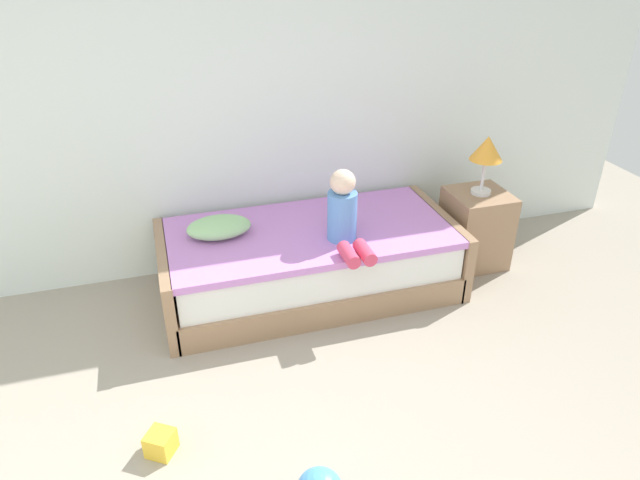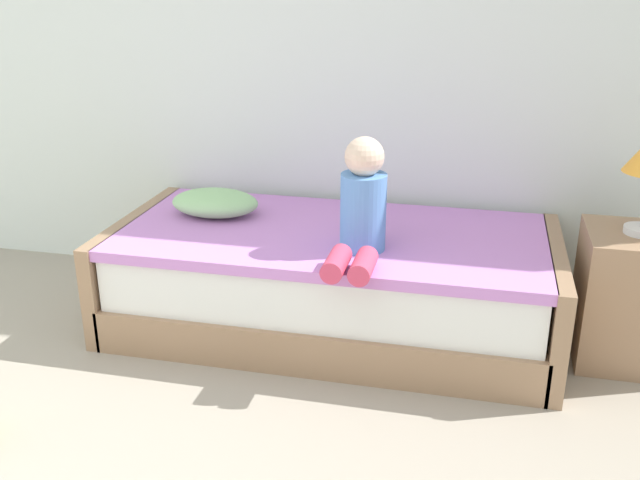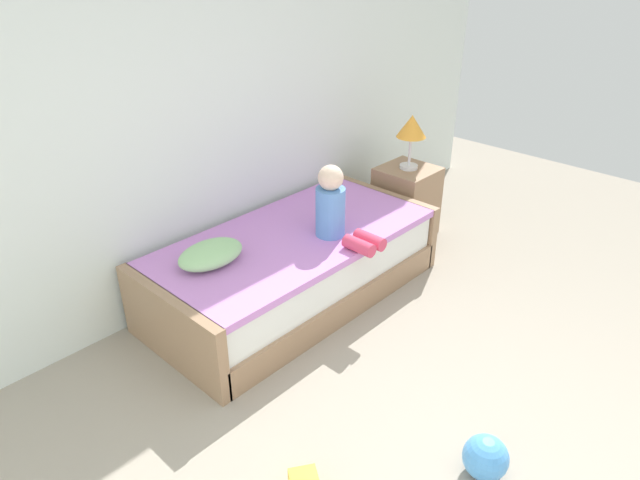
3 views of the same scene
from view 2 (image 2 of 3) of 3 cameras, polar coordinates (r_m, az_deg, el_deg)
name	(u,v)px [view 2 (image 2 of 3)]	position (r m, az deg, el deg)	size (l,w,h in m)	color
wall_rear	(241,11)	(3.90, -6.35, 17.71)	(7.20, 0.10, 2.90)	silver
bed	(332,281)	(3.45, 0.94, -3.26)	(2.11, 1.00, 0.50)	#997556
nightstand	(630,297)	(3.45, 23.56, -4.20)	(0.44, 0.44, 0.60)	#997556
child_figure	(361,208)	(3.05, 3.33, 2.59)	(0.20, 0.51, 0.50)	#598CD1
pillow	(215,203)	(3.60, -8.39, 2.97)	(0.44, 0.30, 0.13)	#99CC8C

